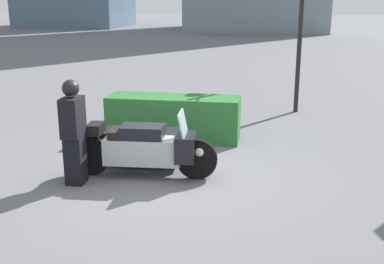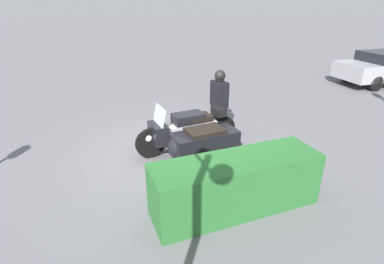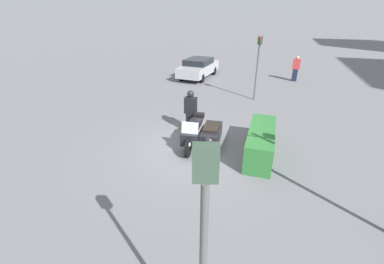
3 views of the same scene
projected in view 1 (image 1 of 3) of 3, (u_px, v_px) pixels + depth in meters
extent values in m
plane|color=slate|center=(160.00, 175.00, 8.45)|extent=(160.00, 160.00, 0.00)
cylinder|color=black|center=(197.00, 159.00, 8.19)|extent=(0.71, 0.15, 0.70)
cylinder|color=black|center=(90.00, 156.00, 8.37)|extent=(0.71, 0.15, 0.70)
cylinder|color=black|center=(140.00, 150.00, 8.91)|extent=(0.55, 0.14, 0.55)
cube|color=#B7B7BC|center=(143.00, 151.00, 8.25)|extent=(1.34, 0.53, 0.45)
cube|color=black|center=(142.00, 133.00, 8.16)|extent=(0.74, 0.47, 0.24)
cube|color=black|center=(125.00, 133.00, 8.20)|extent=(0.55, 0.45, 0.12)
cube|color=black|center=(186.00, 147.00, 8.15)|extent=(0.36, 0.61, 0.44)
cube|color=silver|center=(183.00, 123.00, 8.05)|extent=(0.15, 0.58, 0.40)
sphere|color=white|center=(200.00, 151.00, 8.15)|extent=(0.18, 0.18, 0.18)
cube|color=black|center=(143.00, 143.00, 8.87)|extent=(1.52, 0.72, 0.50)
sphere|color=black|center=(177.00, 143.00, 8.80)|extent=(0.47, 0.48, 0.48)
cube|color=black|center=(143.00, 128.00, 8.79)|extent=(0.85, 0.58, 0.09)
cube|color=black|center=(95.00, 128.00, 8.23)|extent=(0.27, 0.41, 0.18)
cube|color=black|center=(76.00, 160.00, 7.98)|extent=(0.30, 0.35, 0.82)
cube|color=black|center=(73.00, 117.00, 7.79)|extent=(0.31, 0.49, 0.65)
sphere|color=tan|center=(71.00, 91.00, 7.67)|extent=(0.22, 0.22, 0.22)
sphere|color=black|center=(71.00, 88.00, 7.66)|extent=(0.28, 0.28, 0.28)
cube|color=#28662D|center=(174.00, 118.00, 10.51)|extent=(2.87, 0.85, 0.94)
cylinder|color=black|center=(300.00, 35.00, 12.54)|extent=(0.12, 0.12, 4.12)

